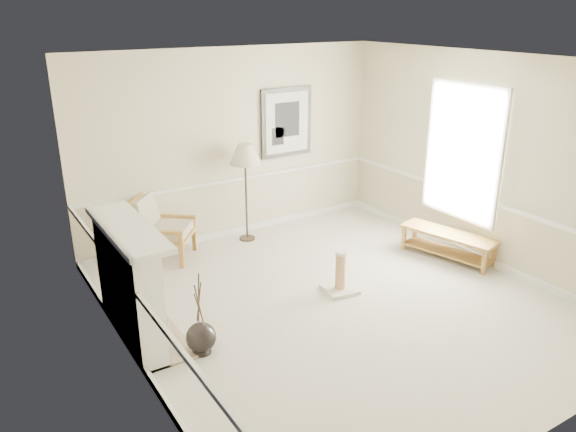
{
  "coord_description": "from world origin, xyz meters",
  "views": [
    {
      "loc": [
        -3.76,
        -4.85,
        3.43
      ],
      "look_at": [
        -0.28,
        0.7,
        0.99
      ],
      "focal_mm": 35.0,
      "sensor_mm": 36.0,
      "label": 1
    }
  ],
  "objects_px": {
    "scratching_post": "(340,279)",
    "floor_vase": "(201,338)",
    "floor_lamp": "(245,157)",
    "bench": "(448,241)",
    "armchair": "(159,225)"
  },
  "relations": [
    {
      "from": "floor_lamp",
      "to": "bench",
      "type": "height_order",
      "value": "floor_lamp"
    },
    {
      "from": "bench",
      "to": "scratching_post",
      "type": "distance_m",
      "value": 1.94
    },
    {
      "from": "floor_vase",
      "to": "armchair",
      "type": "bearing_deg",
      "value": 79.28
    },
    {
      "from": "armchair",
      "to": "scratching_post",
      "type": "xyz_separation_m",
      "value": [
        1.58,
        -2.23,
        -0.33
      ]
    },
    {
      "from": "floor_lamp",
      "to": "bench",
      "type": "relative_size",
      "value": 1.06
    },
    {
      "from": "bench",
      "to": "floor_lamp",
      "type": "bearing_deg",
      "value": 134.53
    },
    {
      "from": "floor_vase",
      "to": "armchair",
      "type": "xyz_separation_m",
      "value": [
        0.48,
        2.54,
        0.34
      ]
    },
    {
      "from": "floor_lamp",
      "to": "scratching_post",
      "type": "distance_m",
      "value": 2.46
    },
    {
      "from": "armchair",
      "to": "scratching_post",
      "type": "distance_m",
      "value": 2.75
    },
    {
      "from": "scratching_post",
      "to": "floor_vase",
      "type": "bearing_deg",
      "value": -171.3
    },
    {
      "from": "floor_vase",
      "to": "scratching_post",
      "type": "height_order",
      "value": "floor_vase"
    },
    {
      "from": "floor_lamp",
      "to": "bench",
      "type": "bearing_deg",
      "value": -45.47
    },
    {
      "from": "floor_vase",
      "to": "bench",
      "type": "distance_m",
      "value": 4.01
    },
    {
      "from": "armchair",
      "to": "bench",
      "type": "bearing_deg",
      "value": -83.13
    },
    {
      "from": "armchair",
      "to": "floor_vase",
      "type": "bearing_deg",
      "value": -151.46
    }
  ]
}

